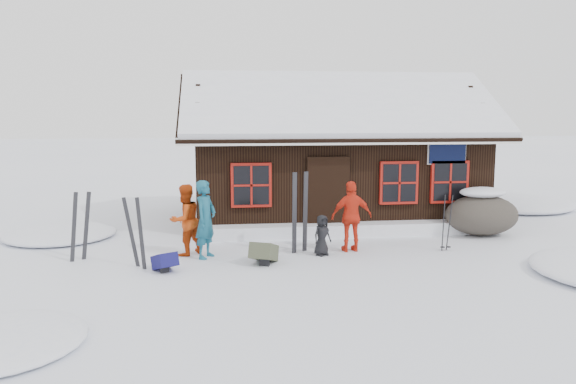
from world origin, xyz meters
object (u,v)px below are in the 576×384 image
Objects in this scene: skier_orange_left at (185,220)px; boulder at (482,214)px; skier_teal at (206,219)px; skier_crouched at (322,235)px; ski_pair_left at (80,227)px; ski_poles at (446,224)px; skier_orange_right at (352,216)px; backpack_olive at (264,256)px; backpack_blue at (165,264)px.

skier_orange_left is 0.83× the size of boulder.
skier_teal is at bearing -168.47° from boulder.
skier_teal is 1.87× the size of skier_crouched.
boulder is at bearing -51.31° from skier_teal.
ski_pair_left is 8.22m from ski_poles.
skier_orange_left is at bearing 176.64° from ski_poles.
skier_orange_left is 7.67m from boulder.
skier_teal reaches higher than skier_orange_left.
skier_teal is at bearing 104.02° from skier_orange_left.
skier_crouched is (2.58, -0.11, -0.40)m from skier_teal.
skier_orange_right is 1.06× the size of ski_pair_left.
ski_pair_left is 2.47× the size of backpack_olive.
backpack_blue is (-7.93, -2.43, -0.43)m from boulder.
skier_orange_left is at bearing 46.56° from backpack_blue.
skier_orange_left is 6.00m from ski_poles.
backpack_blue is 0.82× the size of backpack_olive.
skier_orange_left is at bearing -6.75° from skier_orange_right.
skier_orange_right is 1.22× the size of ski_poles.
skier_crouched is at bearing -24.25° from ski_pair_left.
skier_orange_right is (3.79, -0.14, 0.02)m from skier_orange_left.
backpack_blue is (-3.39, -0.86, -0.32)m from skier_crouched.
skier_orange_left is 2.05m from backpack_olive.
skier_crouched is at bearing -14.12° from backpack_blue.
ski_pair_left is at bearing -172.36° from boulder.
ski_pair_left is 4.04m from backpack_olive.
ski_poles is (2.20, -0.21, -0.18)m from skier_orange_right.
backpack_olive is (-2.10, -0.83, -0.65)m from skier_orange_right.
skier_orange_left is 2.55× the size of backpack_olive.
skier_orange_right is 1.78× the size of skier_crouched.
ski_poles is (5.99, -0.35, -0.17)m from skier_orange_left.
backpack_olive is at bearing 16.97° from skier_orange_right.
boulder is at bearing 42.83° from backpack_olive.
backpack_blue is at bearing -52.11° from ski_pair_left.
skier_crouched is at bearing 130.30° from skier_orange_left.
skier_teal reaches higher than boulder.
skier_orange_left is (-0.47, 0.32, -0.06)m from skier_teal.
skier_teal is 1.55m from backpack_olive.
backpack_olive is (-4.30, -0.62, -0.46)m from ski_poles.
skier_teal reaches higher than ski_pair_left.
skier_crouched is at bearing 45.04° from backpack_olive.
skier_orange_right is 2.22m from ski_poles.
ski_pair_left is at bearing -4.21° from skier_orange_right.
boulder reaches higher than skier_crouched.
skier_crouched is at bearing -65.29° from skier_teal.
skier_orange_left is at bearing 173.20° from backpack_olive.
skier_orange_left reaches higher than backpack_olive.
boulder is (7.12, 1.45, -0.29)m from skier_teal.
skier_orange_left is at bearing 142.86° from skier_crouched.
boulder is 8.30m from backpack_blue.
ski_poles is at bearing 31.37° from backpack_olive.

